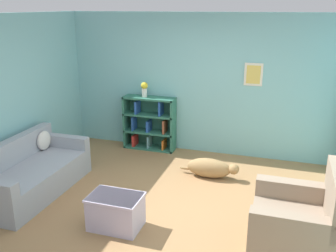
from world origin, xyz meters
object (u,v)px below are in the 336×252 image
object	(u,v)px
bookshelf	(150,123)
vase	(144,89)
dog	(210,168)
couch	(29,174)
coffee_table	(116,211)
recliner_chair	(301,223)

from	to	relation	value
bookshelf	vase	xyz separation A→B (m)	(-0.09, -0.03, 0.69)
dog	vase	size ratio (longest dim) A/B	3.53
bookshelf	couch	bearing A→B (deg)	-115.33
coffee_table	vase	distance (m)	2.97
recliner_chair	vase	size ratio (longest dim) A/B	3.59
recliner_chair	dog	size ratio (longest dim) A/B	1.02
bookshelf	vase	world-z (taller)	vase
dog	bookshelf	bearing A→B (deg)	146.00
recliner_chair	dog	distance (m)	2.10
couch	recliner_chair	world-z (taller)	recliner_chair
recliner_chair	coffee_table	bearing A→B (deg)	-174.18
couch	coffee_table	distance (m)	1.72
bookshelf	coffee_table	world-z (taller)	bookshelf
coffee_table	vase	world-z (taller)	vase
bookshelf	coffee_table	xyz separation A→B (m)	(0.57, -2.76, -0.28)
recliner_chair	vase	distance (m)	3.91
coffee_table	dog	size ratio (longest dim) A/B	0.66
bookshelf	recliner_chair	xyz separation A→B (m)	(2.78, -2.53, -0.16)
recliner_chair	vase	world-z (taller)	vase
vase	recliner_chair	bearing A→B (deg)	-41.15
dog	coffee_table	bearing A→B (deg)	-115.04
recliner_chair	dog	bearing A→B (deg)	130.87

